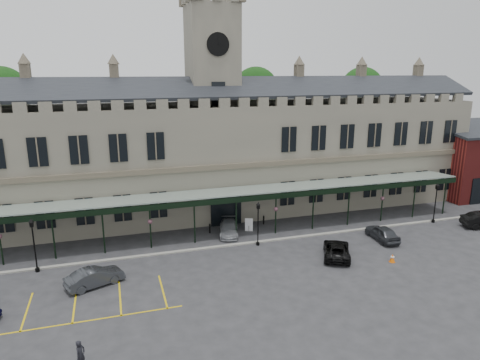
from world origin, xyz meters
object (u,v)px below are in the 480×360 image
object	(u,v)px
car_van	(337,250)
clock_tower	(213,93)
sign_board	(249,225)
station_building	(214,155)
car_right_a	(382,233)
car_taxi	(229,228)
person_a	(81,355)
traffic_cone	(392,258)
lamp_post_mid	(258,220)
car_left_b	(95,277)
lamp_post_left	(34,241)
lamp_post_right	(436,199)

from	to	relation	value
car_van	clock_tower	bearing A→B (deg)	-38.56
clock_tower	sign_board	xyz separation A→B (m)	(1.70, -7.46, -12.47)
station_building	car_right_a	size ratio (longest dim) A/B	14.63
sign_board	car_van	bearing A→B (deg)	-36.88
car_taxi	person_a	distance (m)	20.75
clock_tower	sign_board	size ratio (longest dim) A/B	18.79
sign_board	traffic_cone	bearing A→B (deg)	-28.67
person_a	car_van	bearing A→B (deg)	-32.22
car_taxi	station_building	bearing A→B (deg)	101.52
person_a	car_right_a	bearing A→B (deg)	-33.11
lamp_post_mid	car_left_b	bearing A→B (deg)	-165.52
lamp_post_left	lamp_post_right	bearing A→B (deg)	0.21
person_a	lamp_post_right	bearing A→B (deg)	-34.25
clock_tower	car_van	distance (m)	21.02
car_left_b	car_taxi	world-z (taller)	car_left_b
sign_board	car_left_b	xyz separation A→B (m)	(-14.39, -7.23, 0.05)
lamp_post_right	traffic_cone	distance (m)	12.45
station_building	lamp_post_mid	world-z (taller)	station_building
lamp_post_mid	car_van	bearing A→B (deg)	-37.72
car_left_b	person_a	xyz separation A→B (m)	(-0.51, -9.40, 0.16)
car_left_b	station_building	bearing A→B (deg)	-63.89
traffic_cone	station_building	bearing A→B (deg)	121.76
lamp_post_mid	person_a	world-z (taller)	lamp_post_mid
lamp_post_right	lamp_post_mid	bearing A→B (deg)	-179.23
lamp_post_mid	lamp_post_right	size ratio (longest dim) A/B	0.97
clock_tower	car_van	size ratio (longest dim) A/B	5.36
clock_tower	lamp_post_right	bearing A→B (deg)	-27.17
clock_tower	traffic_cone	world-z (taller)	clock_tower
lamp_post_right	car_left_b	world-z (taller)	lamp_post_right
lamp_post_left	car_van	bearing A→B (deg)	-10.50
lamp_post_left	traffic_cone	world-z (taller)	lamp_post_left
car_van	traffic_cone	bearing A→B (deg)	176.38
lamp_post_left	sign_board	world-z (taller)	lamp_post_left
lamp_post_left	person_a	distance (m)	13.86
car_van	car_right_a	size ratio (longest dim) A/B	1.13
lamp_post_left	car_van	size ratio (longest dim) A/B	0.96
sign_board	person_a	world-z (taller)	person_a
station_building	car_right_a	bearing A→B (deg)	-45.47
traffic_cone	car_left_b	size ratio (longest dim) A/B	0.17
lamp_post_left	car_left_b	world-z (taller)	lamp_post_left
lamp_post_left	lamp_post_mid	distance (m)	18.53
clock_tower	car_right_a	size ratio (longest dim) A/B	6.05
traffic_cone	car_taxi	world-z (taller)	car_taxi
car_right_a	clock_tower	bearing A→B (deg)	-42.62
station_building	car_left_b	size ratio (longest dim) A/B	14.22
clock_tower	car_van	bearing A→B (deg)	-65.56
clock_tower	traffic_cone	size ratio (longest dim) A/B	34.41
lamp_post_mid	lamp_post_left	bearing A→B (deg)	179.61
car_van	sign_board	bearing A→B (deg)	-29.27
lamp_post_right	car_right_a	xyz separation A→B (m)	(-8.03, -2.51, -1.84)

